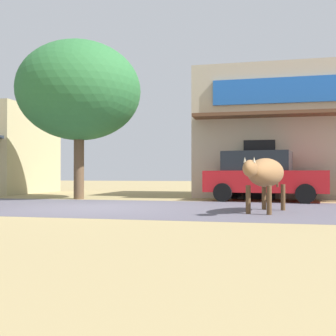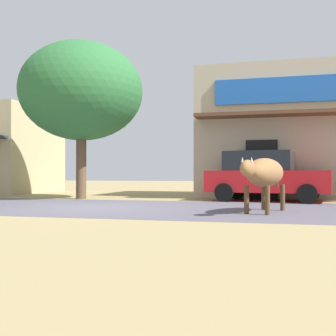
# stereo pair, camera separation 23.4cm
# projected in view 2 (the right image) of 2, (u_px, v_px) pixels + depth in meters

# --- Properties ---
(ground) EXTENTS (80.00, 80.00, 0.00)m
(ground) POSITION_uv_depth(u_px,v_px,m) (96.00, 207.00, 11.37)
(ground) COLOR #988557
(asphalt_road) EXTENTS (72.00, 5.66, 0.00)m
(asphalt_road) POSITION_uv_depth(u_px,v_px,m) (96.00, 207.00, 11.37)
(asphalt_road) COLOR #54505C
(asphalt_road) RESTS_ON ground
(storefront_right_club) EXTENTS (8.12, 5.56, 4.92)m
(storefront_right_club) POSITION_uv_depth(u_px,v_px,m) (304.00, 135.00, 16.65)
(storefront_right_club) COLOR #B2A38C
(storefront_right_club) RESTS_ON ground
(roadside_tree) EXTENTS (4.40, 4.40, 5.62)m
(roadside_tree) POSITION_uv_depth(u_px,v_px,m) (81.00, 92.00, 14.98)
(roadside_tree) COLOR brown
(roadside_tree) RESTS_ON ground
(parked_hatchback_car) EXTENTS (4.11, 2.35, 1.64)m
(parked_hatchback_car) POSITION_uv_depth(u_px,v_px,m) (266.00, 176.00, 13.73)
(parked_hatchback_car) COLOR red
(parked_hatchback_car) RESTS_ON ground
(cow_far_dark) EXTENTS (1.19, 2.51, 1.26)m
(cow_far_dark) POSITION_uv_depth(u_px,v_px,m) (264.00, 173.00, 9.69)
(cow_far_dark) COLOR olive
(cow_far_dark) RESTS_ON ground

